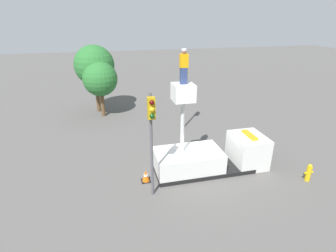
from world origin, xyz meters
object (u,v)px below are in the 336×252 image
(traffic_cone_rear, at_px, (146,176))
(fire_hydrant, at_px, (309,173))
(bucket_truck, at_px, (210,156))
(worker, at_px, (184,67))
(traffic_light_across, at_px, (185,83))
(traffic_light_pole, at_px, (151,127))
(tree_left_bg, at_px, (100,79))
(tree_right_bg, at_px, (94,65))

(traffic_cone_rear, bearing_deg, fire_hydrant, -13.33)
(bucket_truck, distance_m, worker, 5.59)
(bucket_truck, distance_m, traffic_light_across, 6.89)
(bucket_truck, relative_size, traffic_cone_rear, 9.68)
(traffic_light_pole, distance_m, tree_left_bg, 12.79)
(traffic_cone_rear, distance_m, tree_right_bg, 13.51)
(bucket_truck, relative_size, worker, 3.84)
(traffic_light_across, bearing_deg, tree_right_bg, 138.05)
(tree_right_bg, bearing_deg, worker, -69.09)
(traffic_light_across, xyz_separation_m, tree_left_bg, (-6.32, 4.61, -0.40))
(traffic_light_across, bearing_deg, fire_hydrant, -62.05)
(fire_hydrant, bearing_deg, bucket_truck, 153.28)
(worker, xyz_separation_m, fire_hydrant, (6.64, -2.45, -5.70))
(traffic_light_pole, relative_size, tree_left_bg, 1.10)
(fire_hydrant, height_order, tree_left_bg, tree_left_bg)
(traffic_light_pole, bearing_deg, traffic_cone_rear, 96.57)
(fire_hydrant, xyz_separation_m, tree_right_bg, (-11.34, 14.73, 3.88))
(worker, bearing_deg, fire_hydrant, -20.23)
(worker, height_order, traffic_light_pole, worker)
(bucket_truck, height_order, worker, worker)
(bucket_truck, height_order, traffic_cone_rear, bucket_truck)
(bucket_truck, distance_m, tree_right_bg, 14.32)
(bucket_truck, bearing_deg, tree_right_bg, 117.79)
(traffic_cone_rear, height_order, tree_right_bg, tree_right_bg)
(traffic_light_across, xyz_separation_m, traffic_cone_rear, (-4.21, -6.59, -3.49))
(tree_left_bg, bearing_deg, traffic_light_pole, -79.79)
(traffic_light_pole, height_order, tree_left_bg, traffic_light_pole)
(bucket_truck, height_order, fire_hydrant, bucket_truck)
(traffic_cone_rear, bearing_deg, tree_left_bg, 100.65)
(worker, distance_m, tree_right_bg, 13.27)
(traffic_cone_rear, relative_size, tree_left_bg, 0.14)
(worker, xyz_separation_m, traffic_light_pole, (-2.02, -1.74, -2.36))
(fire_hydrant, distance_m, tree_left_bg, 17.45)
(worker, bearing_deg, tree_right_bg, 110.91)
(tree_left_bg, bearing_deg, fire_hydrant, -50.57)
(traffic_light_pole, bearing_deg, worker, 40.77)
(worker, xyz_separation_m, tree_right_bg, (-4.69, 12.28, -1.81))
(traffic_light_pole, bearing_deg, fire_hydrant, -4.68)
(traffic_light_across, bearing_deg, worker, -108.10)
(bucket_truck, relative_size, tree_right_bg, 1.08)
(fire_hydrant, distance_m, traffic_cone_rear, 9.07)
(bucket_truck, bearing_deg, traffic_cone_rear, -174.82)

